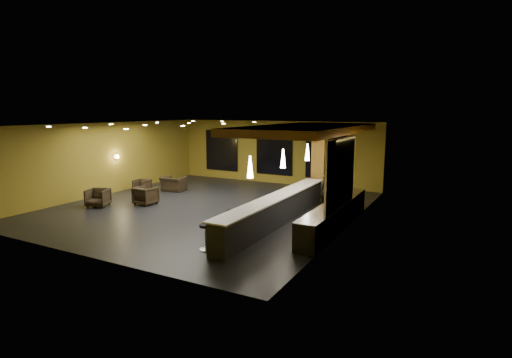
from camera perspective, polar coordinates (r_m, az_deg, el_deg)
The scene contains 34 objects.
floor at distance 17.25m, azimuth -6.68°, elevation -4.14°, with size 12.00×13.00×0.10m, color black.
ceiling at distance 16.76m, azimuth -6.92°, elevation 7.90°, with size 12.00×13.00×0.10m, color black.
wall_back at distance 22.56m, azimuth 2.72°, elevation 3.85°, with size 12.00×0.10×3.50m, color olive.
wall_front at distance 12.20m, azimuth -24.59°, elevation -2.15°, with size 12.00×0.10×3.50m, color olive.
wall_left at distance 20.93m, azimuth -20.57°, elevation 2.77°, with size 0.10×13.00×3.50m, color olive.
wall_right at distance 14.38m, azimuth 13.44°, elevation 0.18°, with size 0.10×13.00×3.50m, color olive.
wood_soffit at distance 15.78m, azimuth 7.34°, elevation 7.08°, with size 3.60×8.00×0.28m, color #925D2A.
window_left at distance 24.16m, azimuth -4.94°, elevation 4.10°, with size 2.20×0.06×2.40m, color black.
window_center at distance 22.47m, azimuth 2.60°, elevation 3.69°, with size 2.20×0.06×2.40m, color black.
window_right at distance 21.36m, azimuth 9.90°, elevation 3.24°, with size 2.20×0.06×2.40m, color black.
tile_backsplash at distance 13.41m, azimuth 12.03°, elevation 0.63°, with size 0.06×3.20×2.40m, color white.
bar_counter at distance 14.50m, azimuth 2.99°, elevation -4.53°, with size 0.60×8.00×1.00m, color black.
bar_top at distance 14.38m, azimuth 3.01°, elevation -2.50°, with size 0.78×8.10×0.05m, color white.
prep_counter at distance 14.29m, azimuth 11.16°, elevation -5.22°, with size 0.70×6.00×0.86m, color black.
prep_top at distance 14.18m, azimuth 11.22°, elevation -3.44°, with size 0.72×6.00×0.03m, color silver.
wall_shelf_lower at distance 13.33m, azimuth 11.15°, elevation -1.14°, with size 0.30×1.50×0.03m, color silver.
wall_shelf_upper at distance 13.25m, azimuth 11.22°, elevation 0.77°, with size 0.30×1.50×0.03m, color silver.
column at distance 18.48m, azimuth 9.07°, elevation 2.41°, with size 0.60×0.60×3.50m, color brown.
wall_sconce at distance 21.14m, azimuth -19.26°, elevation 3.04°, with size 0.22×0.22×0.22m, color #FFE5B2.
pendant_0 at distance 12.39m, azimuth -0.85°, elevation 1.74°, with size 0.20×0.20×0.70m, color white.
pendant_1 at distance 14.61m, azimuth 3.88°, elevation 2.95°, with size 0.20×0.20×0.70m, color white.
pendant_2 at distance 16.91m, azimuth 7.36°, elevation 3.83°, with size 0.20×0.20×0.70m, color white.
staff_a at distance 16.80m, azimuth 10.08°, elevation -1.82°, with size 0.55×0.36×1.50m, color black.
staff_b at distance 17.31m, azimuth 11.40°, elevation -1.10°, with size 0.85×0.66×1.74m, color black.
staff_c at distance 16.58m, azimuth 11.05°, elevation -1.40°, with size 0.90×0.58×1.84m, color black.
armchair_a at distance 18.40m, azimuth -21.64°, elevation -2.50°, with size 0.83×0.85×0.78m, color black.
armchair_b at distance 18.15m, azimuth -15.46°, elevation -2.29°, with size 0.84×0.87×0.79m, color black.
armchair_c at distance 20.91m, azimuth -15.96°, elevation -0.94°, with size 0.70×0.72×0.65m, color black.
armchair_d at distance 20.87m, azimuth -11.69°, elevation -0.68°, with size 1.12×0.98×0.73m, color black.
bar_stool_0 at distance 11.95m, azimuth -7.17°, elevation -7.75°, with size 0.40×0.40×0.78m.
bar_stool_1 at distance 13.54m, azimuth -3.51°, elevation -5.63°, with size 0.39×0.39×0.76m.
bar_stool_2 at distance 14.69m, azimuth 0.38°, elevation -4.39°, with size 0.39×0.39×0.76m.
bar_stool_3 at distance 16.40m, azimuth 3.49°, elevation -2.93°, with size 0.38×0.38×0.75m.
bar_stool_4 at distance 17.98m, azimuth 5.12°, elevation -1.78°, with size 0.39×0.39×0.76m.
Camera 1 is at (9.56, -13.75, 4.09)m, focal length 28.00 mm.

